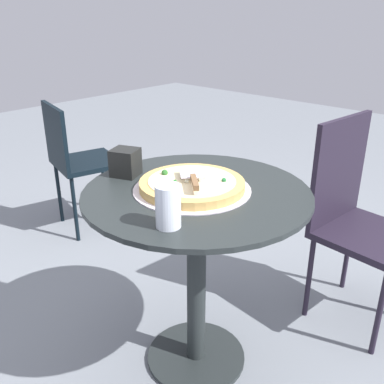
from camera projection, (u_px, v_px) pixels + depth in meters
ground_plane at (196, 357)px, 1.82m from camera, size 10.00×10.00×0.00m
patio_table at (197, 242)px, 1.60m from camera, size 0.80×0.80×0.76m
pizza_on_tray at (192, 185)px, 1.52m from camera, size 0.41×0.41×0.05m
pizza_server at (193, 177)px, 1.47m from camera, size 0.18×0.19×0.02m
drinking_cup at (168, 206)px, 1.25m from camera, size 0.07×0.07×0.13m
napkin_dispenser at (125, 162)px, 1.63m from camera, size 0.12×0.12×0.10m
patio_chair_near at (76, 156)px, 2.70m from camera, size 0.46×0.46×0.82m
patio_chair_far at (355, 211)px, 1.91m from camera, size 0.43×0.43×0.92m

